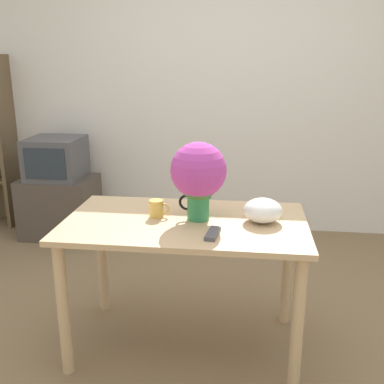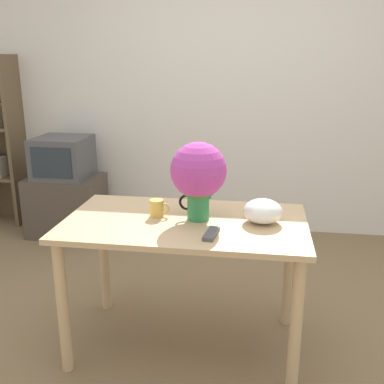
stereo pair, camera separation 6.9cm
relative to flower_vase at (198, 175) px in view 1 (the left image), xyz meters
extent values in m
plane|color=#7F6647|center=(0.03, 0.02, -1.01)|extent=(12.00, 12.00, 0.00)
cube|color=silver|center=(0.03, 1.93, 0.29)|extent=(8.00, 0.05, 2.60)
cube|color=tan|center=(-0.07, -0.03, -0.26)|extent=(1.29, 0.75, 0.03)
cylinder|color=tan|center=(-0.65, -0.34, -0.64)|extent=(0.06, 0.06, 0.73)
cylinder|color=tan|center=(0.52, -0.34, -0.64)|extent=(0.06, 0.06, 0.73)
cylinder|color=tan|center=(-0.65, 0.29, -0.64)|extent=(0.06, 0.06, 0.73)
cylinder|color=tan|center=(0.52, 0.29, -0.64)|extent=(0.06, 0.06, 0.73)
cylinder|color=#2D844C|center=(0.00, 0.00, -0.16)|extent=(0.12, 0.12, 0.17)
cone|color=#2D844C|center=(0.05, 0.00, -0.10)|extent=(0.04, 0.04, 0.04)
torus|color=black|center=(-0.06, 0.00, -0.15)|extent=(0.09, 0.01, 0.09)
sphere|color=#3D7033|center=(0.00, 0.00, -0.03)|extent=(0.22, 0.22, 0.22)
sphere|color=#B23D99|center=(0.00, 0.00, 0.03)|extent=(0.29, 0.29, 0.29)
cylinder|color=gold|center=(-0.23, 0.01, -0.20)|extent=(0.08, 0.08, 0.09)
torus|color=gold|center=(-0.19, 0.01, -0.20)|extent=(0.06, 0.01, 0.06)
ellipsoid|color=white|center=(0.34, 0.00, -0.18)|extent=(0.20, 0.20, 0.13)
cube|color=#4C4C51|center=(0.10, -0.22, -0.23)|extent=(0.07, 0.17, 0.02)
cube|color=#4C4238|center=(-1.45, 1.52, -0.73)|extent=(0.65, 0.48, 0.55)
cube|color=#4C4C51|center=(-1.45, 1.52, -0.28)|extent=(0.46, 0.46, 0.37)
cube|color=#232D38|center=(-1.45, 1.28, -0.28)|extent=(0.36, 0.01, 0.27)
cube|color=brown|center=(-2.03, 1.75, -0.19)|extent=(0.04, 0.31, 1.63)
camera|label=1|loc=(0.25, -2.25, 0.58)|focal=42.00mm
camera|label=2|loc=(0.31, -2.24, 0.58)|focal=42.00mm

